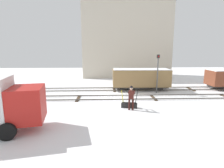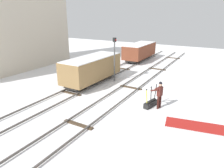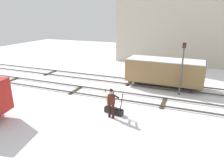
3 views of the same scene
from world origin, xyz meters
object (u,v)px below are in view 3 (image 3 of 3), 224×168
object	(u,v)px
switch_lever_frame	(114,110)
rail_worker	(112,101)
freight_car_far_end	(164,71)
signal_post	(182,64)

from	to	relation	value
switch_lever_frame	rail_worker	world-z (taller)	rail_worker
freight_car_far_end	rail_worker	bearing A→B (deg)	-105.51
freight_car_far_end	signal_post	bearing A→B (deg)	-44.96
signal_post	freight_car_far_end	bearing A→B (deg)	133.56
switch_lever_frame	freight_car_far_end	bearing A→B (deg)	83.07
freight_car_far_end	switch_lever_frame	bearing A→B (deg)	-107.32
switch_lever_frame	signal_post	world-z (taller)	signal_post
signal_post	freight_car_far_end	xyz separation A→B (m)	(-1.42, 1.49, -1.06)
switch_lever_frame	signal_post	size ratio (longest dim) A/B	0.36
switch_lever_frame	rail_worker	distance (m)	0.97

